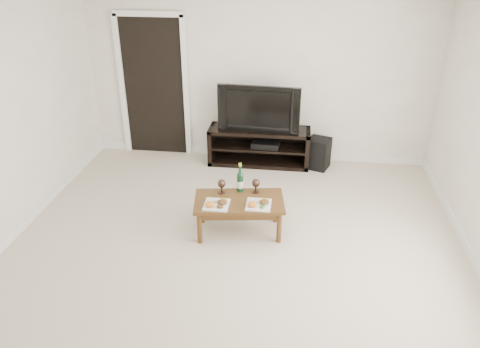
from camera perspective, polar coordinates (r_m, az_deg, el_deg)
name	(u,v)px	position (r m, az deg, el deg)	size (l,w,h in m)	color
floor	(231,265)	(4.92, -1.11, -11.09)	(5.50, 5.50, 0.00)	beige
back_wall	(258,73)	(6.86, 2.23, 12.23)	(5.00, 0.04, 2.60)	white
doorway	(154,88)	(7.20, -10.41, 10.25)	(0.90, 0.02, 2.05)	black
media_console	(259,146)	(6.93, 2.34, 3.41)	(1.47, 0.45, 0.55)	black
television	(260,107)	(6.71, 2.44, 8.20)	(1.17, 0.15, 0.67)	black
av_receiver	(266,144)	(6.89, 3.15, 3.71)	(0.40, 0.30, 0.08)	black
subwoofer	(318,153)	(6.91, 9.54, 2.51)	(0.30, 0.30, 0.45)	black
coffee_table	(239,216)	(5.32, -0.11, -5.13)	(0.99, 0.54, 0.42)	#553717
plate_left	(217,203)	(5.10, -2.88, -3.52)	(0.27, 0.27, 0.07)	white
plate_right	(259,203)	(5.09, 2.28, -3.53)	(0.27, 0.27, 0.07)	white
wine_bottle	(240,177)	(5.31, 0.02, -0.39)	(0.07, 0.07, 0.35)	#0E3319
goblet_left	(222,186)	(5.31, -2.25, -1.51)	(0.09, 0.09, 0.17)	#3A281F
goblet_right	(256,186)	(5.32, 1.94, -1.45)	(0.09, 0.09, 0.17)	#3A281F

